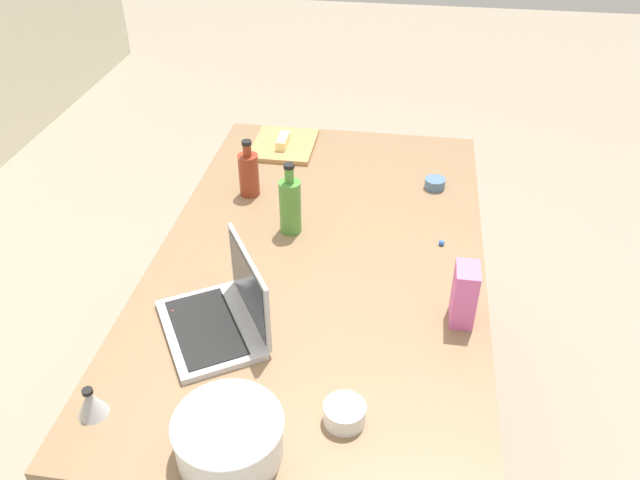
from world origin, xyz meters
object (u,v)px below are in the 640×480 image
Objects in this scene: ramekin_small at (345,413)px; candy_bag at (464,295)px; mixing_bowl_large at (229,436)px; bottle_olive at (290,205)px; laptop at (223,314)px; cutting_board at (284,145)px; bottle_soy at (249,173)px; ramekin_medium at (435,183)px; butter_stick_left at (283,141)px; kitchen_timer at (91,402)px.

candy_bag is (0.38, -0.27, 0.06)m from ramekin_small.
bottle_olive is at bearing 1.98° from mixing_bowl_large.
cutting_board is (1.03, 0.04, -0.04)m from laptop.
laptop is 0.63m from candy_bag.
bottle_soy is at bearing 172.40° from cutting_board.
butter_stick_left is at bearing 70.60° from ramekin_medium.
butter_stick_left is (0.34, -0.05, -0.05)m from bottle_soy.
kitchen_timer reaches higher than butter_stick_left.
cutting_board is at bearing 6.63° from mixing_bowl_large.
bottle_soy is 1.19× the size of candy_bag.
bottle_olive is at bearing -137.35° from bottle_soy.
candy_bag is at bearing -44.86° from mixing_bowl_large.
kitchen_timer is at bearing 145.49° from laptop.
laptop is 1.60× the size of bottle_olive.
ramekin_medium is at bearing -53.60° from bottle_olive.
bottle_olive reaches higher than candy_bag.
ramekin_small is at bearing -162.68° from butter_stick_left.
bottle_olive is (0.47, -0.09, 0.05)m from laptop.
bottle_olive reaches higher than bottle_soy.
cutting_board is at bearing 2.46° from laptop.
kitchen_timer is at bearing 172.56° from butter_stick_left.
bottle_soy is 0.72× the size of cutting_board.
laptop is 0.38m from kitchen_timer.
ramekin_small is at bearing -83.46° from kitchen_timer.
butter_stick_left is 1.10m from candy_bag.
butter_stick_left is (0.54, 0.13, -0.06)m from bottle_olive.
ramekin_medium is (0.80, -0.54, -0.03)m from laptop.
bottle_soy reaches higher than kitchen_timer.
bottle_soy is 1.02m from ramekin_small.
bottle_soy is at bearing 42.65° from bottle_olive.
ramekin_small is (0.12, -0.23, -0.03)m from mixing_bowl_large.
butter_stick_left is at bearing -8.05° from bottle_soy.
candy_bag is at bearing -61.95° from kitchen_timer.
bottle_soy is (0.67, 0.09, 0.03)m from laptop.
butter_stick_left reaches higher than ramekin_medium.
mixing_bowl_large is at bearing 135.14° from candy_bag.
laptop is 0.67m from bottle_soy.
mixing_bowl_large reaches higher than ramekin_small.
mixing_bowl_large is 1.39× the size of candy_bag.
candy_bag is (0.50, -0.49, 0.03)m from mixing_bowl_large.
candy_bag is at bearing -127.35° from bottle_soy.
cutting_board is 1.66× the size of candy_bag.
laptop is at bearing -172.10° from bottle_soy.
butter_stick_left is 1.16× the size of ramekin_small.
mixing_bowl_large is 1.24m from ramekin_medium.
ramekin_small is (-1.26, -0.39, -0.01)m from butter_stick_left.
bottle_soy is 1.84× the size of butter_stick_left.
candy_bag is (-0.54, -0.71, 0.00)m from bottle_soy.
ramekin_medium is at bearing -109.40° from butter_stick_left.
bottle_olive is at bearing 126.40° from ramekin_medium.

